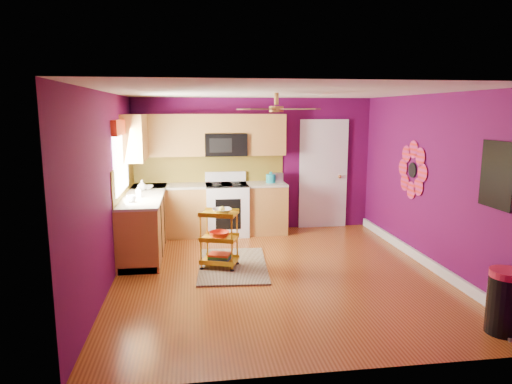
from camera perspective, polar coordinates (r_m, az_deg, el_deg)
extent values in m
plane|color=brown|center=(6.54, 2.73, -10.08)|extent=(5.00, 5.00, 0.00)
cube|color=#510941|center=(8.67, -0.25, 3.43)|extent=(4.50, 0.04, 2.50)
cube|color=#510941|center=(3.85, 9.79, -5.20)|extent=(4.50, 0.04, 2.50)
cube|color=#510941|center=(6.21, -18.02, 0.29)|extent=(0.04, 5.00, 2.50)
cube|color=#510941|center=(7.00, 21.25, 1.14)|extent=(0.04, 5.00, 2.50)
cube|color=silver|center=(6.15, 2.93, 12.37)|extent=(4.50, 5.00, 0.04)
cube|color=white|center=(7.25, 20.44, -8.11)|extent=(0.05, 4.90, 0.14)
cube|color=#996529|center=(7.64, -13.74, -3.87)|extent=(0.60, 2.30, 0.90)
cube|color=#996529|center=(8.43, -5.71, -2.32)|extent=(2.80, 0.60, 0.90)
cube|color=beige|center=(7.54, -13.89, -0.40)|extent=(0.63, 2.30, 0.04)
cube|color=beige|center=(8.34, -5.77, 0.84)|extent=(2.80, 0.63, 0.04)
cube|color=black|center=(7.75, -13.62, -6.74)|extent=(0.54, 2.30, 0.10)
cube|color=black|center=(8.53, -5.67, -4.94)|extent=(2.80, 0.54, 0.10)
cube|color=white|center=(8.42, -3.66, -2.24)|extent=(0.76, 0.66, 0.92)
cube|color=black|center=(8.33, -3.70, 0.89)|extent=(0.76, 0.62, 0.03)
cube|color=white|center=(8.59, -3.85, 1.94)|extent=(0.76, 0.06, 0.18)
cube|color=black|center=(8.10, -3.49, -2.80)|extent=(0.45, 0.02, 0.55)
cube|color=#996529|center=(8.39, -11.01, 6.97)|extent=(1.32, 0.33, 0.75)
cube|color=#996529|center=(8.48, 1.18, 7.19)|extent=(0.72, 0.33, 0.75)
cube|color=#996529|center=(8.39, -3.87, 8.53)|extent=(0.76, 0.33, 0.34)
cube|color=#996529|center=(7.95, -14.78, 6.66)|extent=(0.33, 1.30, 0.75)
cube|color=black|center=(8.38, -3.82, 5.93)|extent=(0.76, 0.38, 0.40)
cube|color=brown|center=(8.59, -5.88, 2.95)|extent=(2.80, 0.01, 0.51)
cube|color=brown|center=(7.54, -16.17, 1.61)|extent=(0.01, 2.30, 0.51)
cube|color=white|center=(7.20, -16.56, 4.06)|extent=(0.03, 1.20, 1.00)
cube|color=red|center=(7.16, -16.51, 7.80)|extent=(0.08, 1.35, 0.22)
cube|color=white|center=(8.95, 8.37, 2.09)|extent=(0.85, 0.04, 2.05)
cube|color=white|center=(8.93, 8.41, 2.07)|extent=(0.95, 0.02, 2.15)
sphere|color=#BF8C3F|center=(9.00, 10.42, 1.91)|extent=(0.07, 0.07, 0.07)
cylinder|color=black|center=(7.50, 18.95, 2.61)|extent=(0.01, 0.24, 0.24)
cube|color=#1B95B5|center=(5.78, 27.98, 1.90)|extent=(0.03, 0.52, 0.72)
cube|color=black|center=(5.77, 27.85, 1.90)|extent=(0.01, 0.56, 0.76)
cylinder|color=#BF8C3F|center=(6.34, 2.58, 11.57)|extent=(0.06, 0.06, 0.16)
cylinder|color=#BF8C3F|center=(6.34, 2.57, 10.31)|extent=(0.20, 0.20, 0.08)
cube|color=#4C2D19|center=(6.65, 4.45, 10.28)|extent=(0.47, 0.47, 0.01)
cube|color=#4C2D19|center=(6.56, -0.22, 10.31)|extent=(0.47, 0.47, 0.01)
cube|color=#4C2D19|center=(6.03, 0.48, 10.33)|extent=(0.47, 0.47, 0.01)
cube|color=#4C2D19|center=(6.13, 5.54, 10.28)|extent=(0.47, 0.47, 0.01)
cube|color=black|center=(6.82, -2.93, -9.13)|extent=(1.09, 1.66, 0.02)
cylinder|color=gold|center=(6.54, -6.92, -6.19)|extent=(0.02, 0.02, 0.79)
cylinder|color=gold|center=(6.42, -3.04, -6.44)|extent=(0.02, 0.02, 0.79)
cylinder|color=gold|center=(6.83, -6.10, -5.47)|extent=(0.02, 0.02, 0.79)
cylinder|color=gold|center=(6.71, -2.38, -5.70)|extent=(0.02, 0.02, 0.79)
sphere|color=black|center=(6.66, -6.84, -9.51)|extent=(0.06, 0.06, 0.06)
sphere|color=black|center=(6.54, -3.00, -9.83)|extent=(0.06, 0.06, 0.06)
sphere|color=black|center=(6.94, -6.04, -8.67)|extent=(0.06, 0.06, 0.06)
sphere|color=black|center=(6.83, -2.36, -8.95)|extent=(0.06, 0.06, 0.06)
cube|color=gold|center=(6.53, -4.67, -2.78)|extent=(0.60, 0.52, 0.03)
cube|color=gold|center=(6.61, -4.62, -5.83)|extent=(0.60, 0.52, 0.03)
cube|color=gold|center=(6.71, -4.58, -8.56)|extent=(0.60, 0.52, 0.03)
imported|color=beige|center=(6.50, -4.28, -2.38)|extent=(0.36, 0.36, 0.07)
sphere|color=yellow|center=(6.50, -4.28, -2.20)|extent=(0.09, 0.09, 0.09)
imported|color=red|center=(6.60, -4.63, -5.34)|extent=(0.37, 0.37, 0.09)
cube|color=navy|center=(6.70, -4.58, -8.30)|extent=(0.35, 0.31, 0.04)
cube|color=#267233|center=(6.69, -4.59, -8.02)|extent=(0.35, 0.31, 0.03)
cube|color=red|center=(6.68, -4.59, -7.77)|extent=(0.35, 0.31, 0.03)
cylinder|color=black|center=(5.43, 28.66, -12.29)|extent=(0.39, 0.39, 0.60)
cylinder|color=#B61A33|center=(5.32, 28.97, -8.92)|extent=(0.35, 0.35, 0.07)
cylinder|color=teal|center=(8.47, 1.87, 1.70)|extent=(0.18, 0.18, 0.16)
sphere|color=teal|center=(8.46, 1.88, 2.37)|extent=(0.06, 0.06, 0.06)
cube|color=beige|center=(8.54, 2.62, 1.83)|extent=(0.22, 0.15, 0.18)
imported|color=#EA3F72|center=(7.27, -14.47, 0.09)|extent=(0.08, 0.08, 0.18)
imported|color=white|center=(7.87, -14.07, 0.84)|extent=(0.14, 0.14, 0.18)
imported|color=white|center=(7.99, -13.55, 0.55)|extent=(0.24, 0.24, 0.06)
imported|color=white|center=(6.90, -15.33, -0.82)|extent=(0.13, 0.13, 0.10)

